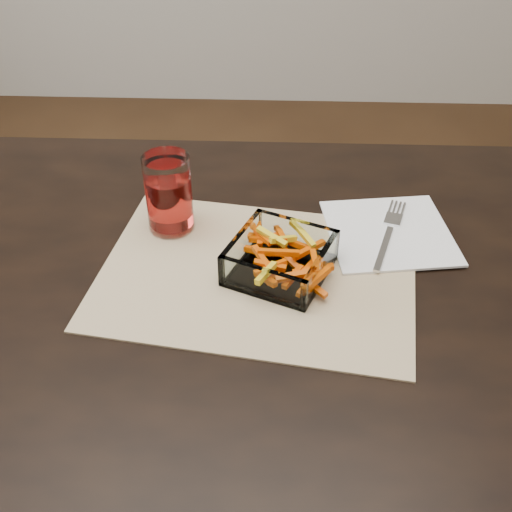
{
  "coord_description": "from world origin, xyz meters",
  "views": [
    {
      "loc": [
        0.12,
        -0.66,
        1.35
      ],
      "look_at": [
        0.09,
        0.05,
        0.78
      ],
      "focal_mm": 45.0,
      "sensor_mm": 36.0,
      "label": 1
    }
  ],
  "objects_px": {
    "dining_table": "(194,341)",
    "tumbler": "(169,196)",
    "fork": "(389,231)",
    "glass_bowl": "(280,260)"
  },
  "relations": [
    {
      "from": "dining_table",
      "to": "glass_bowl",
      "type": "height_order",
      "value": "glass_bowl"
    },
    {
      "from": "tumbler",
      "to": "glass_bowl",
      "type": "bearing_deg",
      "value": -31.25
    },
    {
      "from": "dining_table",
      "to": "fork",
      "type": "height_order",
      "value": "fork"
    },
    {
      "from": "dining_table",
      "to": "glass_bowl",
      "type": "distance_m",
      "value": 0.18
    },
    {
      "from": "glass_bowl",
      "to": "tumbler",
      "type": "height_order",
      "value": "tumbler"
    },
    {
      "from": "dining_table",
      "to": "tumbler",
      "type": "height_order",
      "value": "tumbler"
    },
    {
      "from": "glass_bowl",
      "to": "tumbler",
      "type": "xyz_separation_m",
      "value": [
        -0.17,
        0.1,
        0.04
      ]
    },
    {
      "from": "glass_bowl",
      "to": "fork",
      "type": "bearing_deg",
      "value": 29.78
    },
    {
      "from": "dining_table",
      "to": "fork",
      "type": "xyz_separation_m",
      "value": [
        0.29,
        0.15,
        0.1
      ]
    },
    {
      "from": "glass_bowl",
      "to": "fork",
      "type": "distance_m",
      "value": 0.2
    }
  ]
}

